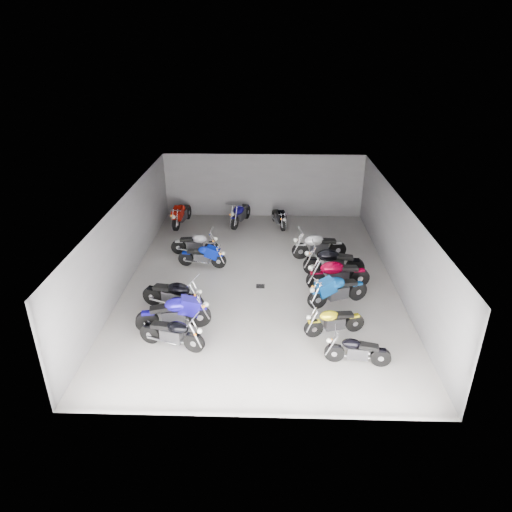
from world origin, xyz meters
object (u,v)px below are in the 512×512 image
Objects in this scene: motorcycle_left_b at (174,313)px; motorcycle_right_b at (334,321)px; motorcycle_right_d at (337,274)px; motorcycle_right_f at (319,246)px; motorcycle_right_e at (333,262)px; motorcycle_right_a at (357,350)px; motorcycle_left_f at (195,244)px; motorcycle_left_c at (174,295)px; motorcycle_left_a at (172,333)px; motorcycle_back_c at (240,214)px; motorcycle_back_d at (279,217)px; motorcycle_left_e at (203,256)px; motorcycle_right_c at (337,290)px; drain_grate at (260,286)px; motorcycle_back_a at (181,214)px.

motorcycle_left_b is 4.98m from motorcycle_right_b.
motorcycle_right_d is 1.03× the size of motorcycle_right_f.
motorcycle_right_a is at bearing -176.87° from motorcycle_right_e.
motorcycle_left_c is at bearing 2.44° from motorcycle_left_f.
motorcycle_left_a is 10.14m from motorcycle_back_c.
motorcycle_right_d reaches higher than motorcycle_right_b.
motorcycle_left_b reaches higher than motorcycle_right_a.
motorcycle_back_d is (1.89, -0.22, -0.09)m from motorcycle_back_c.
motorcycle_right_d is (5.17, -1.58, 0.09)m from motorcycle_left_e.
motorcycle_right_c is at bearing 95.54° from motorcycle_left_b.
motorcycle_left_e is at bearing 48.42° from motorcycle_right_a.
drain_grate is at bearing 118.46° from motorcycle_back_c.
motorcycle_left_c is (-0.25, 1.16, -0.02)m from motorcycle_left_b.
motorcycle_right_c reaches higher than motorcycle_left_f.
motorcycle_right_a is 0.81× the size of motorcycle_back_a.
motorcycle_right_c reaches higher than motorcycle_right_a.
motorcycle_right_d reaches higher than motorcycle_right_f.
drain_grate is 6.39m from motorcycle_back_c.
motorcycle_right_a is 1.00× the size of motorcycle_back_d.
motorcycle_right_f is 1.03× the size of motorcycle_back_c.
motorcycle_left_f is at bearing -161.05° from motorcycle_left_a.
motorcycle_back_a reaches higher than drain_grate.
motorcycle_left_f is at bearing 32.41° from motorcycle_right_c.
motorcycle_back_a is at bearing 56.15° from motorcycle_right_e.
motorcycle_right_c reaches higher than motorcycle_left_a.
motorcycle_left_b is 1.02× the size of motorcycle_right_f.
motorcycle_left_f is (-0.28, 6.46, -0.01)m from motorcycle_left_a.
motorcycle_left_e is 1.06× the size of motorcycle_right_a.
motorcycle_right_e is at bearing -6.80° from motorcycle_right_d.
motorcycle_back_a is at bearing 177.06° from motorcycle_left_b.
motorcycle_back_a is at bearing -154.47° from motorcycle_left_c.
motorcycle_right_d is (5.63, -2.71, 0.08)m from motorcycle_left_f.
motorcycle_left_c is 7.80m from motorcycle_back_a.
motorcycle_left_f is 0.87× the size of motorcycle_right_e.
motorcycle_left_b is 1.02× the size of motorcycle_back_a.
motorcycle_back_a is at bearing -155.02° from motorcycle_left_a.
motorcycle_right_c is 9.84m from motorcycle_back_a.
motorcycle_right_b is 0.84× the size of motorcycle_right_f.
motorcycle_right_f is at bearing 91.66° from motorcycle_left_f.
motorcycle_left_e is 0.86× the size of motorcycle_back_a.
motorcycle_left_f is 3.59m from motorcycle_back_a.
motorcycle_left_c is 1.20× the size of motorcycle_back_d.
drain_grate is 0.17× the size of motorcycle_back_d.
motorcycle_back_a is at bearing 20.21° from motorcycle_right_c.
drain_grate is at bearing 65.85° from motorcycle_back_d.
motorcycle_left_f is at bearing 55.75° from motorcycle_right_d.
motorcycle_right_d reaches higher than motorcycle_left_b.
motorcycle_right_d is at bearing -177.30° from motorcycle_right_f.
motorcycle_left_a is 0.89× the size of motorcycle_right_f.
motorcycle_left_b is at bearing 109.06° from motorcycle_back_a.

